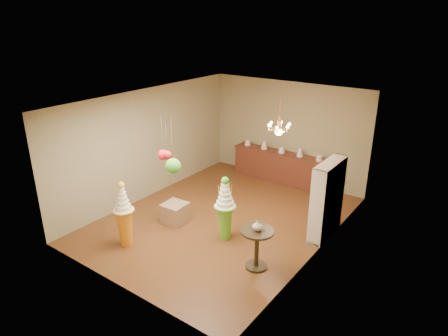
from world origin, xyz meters
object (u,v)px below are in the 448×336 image
Objects in this scene: sideboard at (281,167)px; round_table at (257,244)px; pedestal_green at (225,214)px; pedestal_orange at (125,222)px.

sideboard reaches higher than round_table.
pedestal_orange reaches higher than pedestal_green.
round_table is (2.78, 0.98, -0.03)m from pedestal_orange.
sideboard is at bearing 98.91° from pedestal_green.
pedestal_orange reaches higher than round_table.
pedestal_orange reaches higher than sideboard.
round_table is (1.74, -4.19, 0.07)m from sideboard.
pedestal_green is at bearing 43.20° from pedestal_orange.
pedestal_orange is 1.78× the size of round_table.
pedestal_green is 1.28m from round_table.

